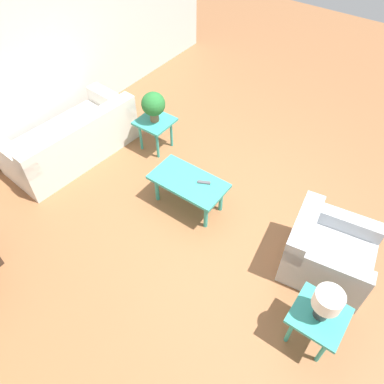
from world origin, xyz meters
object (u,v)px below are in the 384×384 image
coffee_table (188,184)px  side_table_plant (155,125)px  side_table_lamp (318,319)px  table_lamp (327,302)px  sofa (72,141)px  armchair (326,252)px  potted_plant (153,105)px

coffee_table → side_table_plant: side_table_plant is taller
side_table_lamp → table_lamp: bearing=180.0°
side_table_plant → table_lamp: bearing=156.2°
sofa → table_lamp: size_ratio=5.18×
sofa → coffee_table: size_ratio=2.01×
armchair → side_table_plant: bearing=70.6°
armchair → side_table_plant: size_ratio=2.00×
coffee_table → table_lamp: bearing=160.5°
side_table_plant → side_table_lamp: size_ratio=1.00×
armchair → sofa: bearing=86.2°
coffee_table → side_table_plant: size_ratio=1.93×
coffee_table → table_lamp: table_lamp is taller
coffee_table → potted_plant: potted_plant is taller
armchair → side_table_lamp: bearing=-173.2°
coffee_table → side_table_plant: bearing=-31.0°
armchair → potted_plant: size_ratio=2.21×
coffee_table → side_table_lamp: bearing=160.5°
side_table_lamp → table_lamp: (-0.00, 0.00, 0.32)m
sofa → armchair: bearing=99.5°
sofa → potted_plant: 1.30m
potted_plant → sofa: bearing=45.1°
armchair → coffee_table: armchair is taller
armchair → side_table_plant: 2.89m
coffee_table → table_lamp: (-2.00, 0.71, 0.35)m
coffee_table → potted_plant: bearing=-31.0°
table_lamp → side_table_plant: bearing=-23.8°
sofa → potted_plant: size_ratio=4.30×
coffee_table → table_lamp: 2.15m
armchair → coffee_table: 1.78m
coffee_table → side_table_plant: (1.07, -0.65, 0.03)m
side_table_lamp → table_lamp: table_lamp is taller
sofa → side_table_plant: 1.21m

